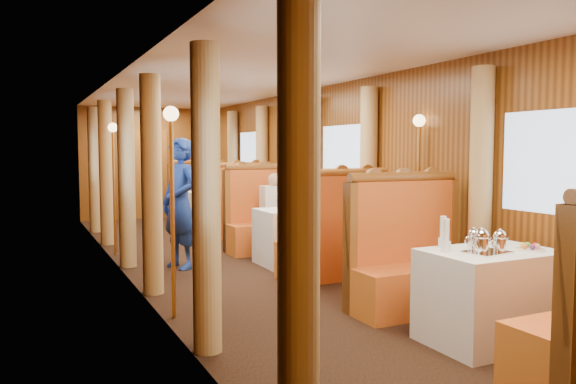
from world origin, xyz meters
TOP-DOWN VIEW (x-y plane):
  - floor at (0.00, 0.00)m, footprint 3.00×12.00m
  - ceiling at (0.00, 0.00)m, footprint 3.00×12.00m
  - wall_far at (0.00, 6.00)m, footprint 3.00×0.01m
  - wall_left at (-1.50, 0.00)m, footprint 0.01×12.00m
  - wall_right at (1.50, 0.00)m, footprint 0.01×12.00m
  - doorway_far at (0.00, 5.97)m, footprint 0.80×0.04m
  - table_near at (0.75, -3.50)m, footprint 1.05×0.72m
  - banquette_near_aft at (0.75, -2.49)m, footprint 1.30×0.55m
  - table_mid at (0.75, 0.00)m, footprint 1.05×0.72m
  - banquette_mid_fwd at (0.75, -1.01)m, footprint 1.30×0.55m
  - banquette_mid_aft at (0.75, 1.01)m, footprint 1.30×0.55m
  - table_far at (0.75, 3.50)m, footprint 1.05×0.72m
  - banquette_far_fwd at (0.75, 2.49)m, footprint 1.30×0.55m
  - banquette_far_aft at (0.75, 4.51)m, footprint 1.30×0.55m
  - tea_tray at (0.62, -3.57)m, footprint 0.37×0.31m
  - teapot_left at (0.56, -3.58)m, footprint 0.20×0.16m
  - teapot_right at (0.72, -3.61)m, footprint 0.18×0.15m
  - teapot_back at (0.64, -3.41)m, footprint 0.17×0.13m
  - fruit_plate at (1.03, -3.63)m, footprint 0.23×0.23m
  - cup_inboard at (0.37, -3.39)m, footprint 0.08×0.08m
  - cup_outboard at (0.47, -3.24)m, footprint 0.08×0.08m
  - rose_vase_mid at (0.76, 0.00)m, footprint 0.06×0.06m
  - rose_vase_far at (0.77, 3.47)m, footprint 0.06×0.06m
  - window_left_near at (-1.49, -3.50)m, footprint 0.01×1.20m
  - curtain_left_near_a at (-1.38, -4.28)m, footprint 0.22×0.22m
  - curtain_left_near_b at (-1.38, -2.72)m, footprint 0.22×0.22m
  - window_right_near at (1.49, -3.50)m, footprint 0.01×1.20m
  - curtain_right_near_b at (1.38, -2.72)m, footprint 0.22×0.22m
  - window_left_mid at (-1.49, 0.00)m, footprint 0.01×1.20m
  - curtain_left_mid_a at (-1.38, -0.78)m, footprint 0.22×0.22m
  - curtain_left_mid_b at (-1.38, 0.78)m, footprint 0.22×0.22m
  - window_right_mid at (1.49, 0.00)m, footprint 0.01×1.20m
  - curtain_right_mid_a at (1.38, -0.78)m, footprint 0.22×0.22m
  - curtain_right_mid_b at (1.38, 0.78)m, footprint 0.22×0.22m
  - window_left_far at (-1.49, 3.50)m, footprint 0.01×1.20m
  - curtain_left_far_a at (-1.38, 2.72)m, footprint 0.22×0.22m
  - curtain_left_far_b at (-1.38, 4.28)m, footprint 0.22×0.22m
  - window_right_far at (1.49, 3.50)m, footprint 0.01×1.20m
  - curtain_right_far_a at (1.38, 2.72)m, footprint 0.22×0.22m
  - curtain_right_far_b at (1.38, 4.28)m, footprint 0.22×0.22m
  - sconce_left_fore at (-1.40, -1.75)m, footprint 0.14×0.14m
  - sconce_right_fore at (1.40, -1.75)m, footprint 0.14×0.14m
  - sconce_left_aft at (-1.40, 1.75)m, footprint 0.14×0.14m
  - sconce_right_aft at (1.40, 1.75)m, footprint 0.14×0.14m
  - steward at (-0.77, 0.39)m, footprint 0.60×0.73m
  - passenger at (0.75, 0.72)m, footprint 0.40×0.44m

SIDE VIEW (x-z plane):
  - floor at x=0.00m, z-range -0.01..0.01m
  - table_near at x=0.75m, z-range 0.00..0.75m
  - table_mid at x=0.75m, z-range 0.00..0.75m
  - table_far at x=0.75m, z-range 0.00..0.75m
  - banquette_near_aft at x=0.75m, z-range -0.25..1.09m
  - banquette_mid_fwd at x=0.75m, z-range -0.25..1.09m
  - banquette_mid_aft at x=0.75m, z-range -0.25..1.09m
  - banquette_far_fwd at x=0.75m, z-range -0.25..1.09m
  - banquette_far_aft at x=0.75m, z-range -0.25..1.09m
  - passenger at x=0.75m, z-range 0.36..1.12m
  - tea_tray at x=0.62m, z-range 0.75..0.76m
  - fruit_plate at x=1.03m, z-range 0.74..0.80m
  - teapot_back at x=0.64m, z-range 0.75..0.88m
  - teapot_right at x=0.72m, z-range 0.75..0.89m
  - teapot_left at x=0.56m, z-range 0.75..0.90m
  - steward at x=-0.77m, z-range 0.00..1.71m
  - cup_inboard at x=0.37m, z-range 0.72..0.99m
  - cup_outboard at x=0.47m, z-range 0.72..0.99m
  - rose_vase_mid at x=0.76m, z-range 0.75..1.11m
  - rose_vase_far at x=0.77m, z-range 0.75..1.11m
  - doorway_far at x=0.00m, z-range 0.00..2.00m
  - curtain_left_near_a at x=-1.38m, z-range 0.00..2.35m
  - curtain_left_near_b at x=-1.38m, z-range 0.00..2.35m
  - curtain_right_near_b at x=1.38m, z-range 0.00..2.35m
  - curtain_left_mid_a at x=-1.38m, z-range 0.00..2.35m
  - curtain_left_mid_b at x=-1.38m, z-range 0.00..2.35m
  - curtain_right_mid_a at x=1.38m, z-range 0.00..2.35m
  - curtain_right_mid_b at x=1.38m, z-range 0.00..2.35m
  - curtain_left_far_a at x=-1.38m, z-range 0.00..2.35m
  - curtain_left_far_b at x=-1.38m, z-range 0.00..2.35m
  - curtain_right_far_a at x=1.38m, z-range 0.00..2.35m
  - curtain_right_far_b at x=1.38m, z-range 0.00..2.35m
  - wall_far at x=0.00m, z-range 0.00..2.50m
  - wall_left at x=-1.50m, z-range 0.00..2.50m
  - wall_right at x=1.50m, z-range 0.00..2.50m
  - sconce_left_fore at x=-1.40m, z-range 0.41..2.36m
  - sconce_right_fore at x=1.40m, z-range 0.41..2.36m
  - sconce_left_aft at x=-1.40m, z-range 0.41..2.36m
  - sconce_right_aft at x=1.40m, z-range 0.41..2.36m
  - window_left_near at x=-1.49m, z-range 1.00..1.90m
  - window_right_near at x=1.49m, z-range 1.00..1.90m
  - window_left_mid at x=-1.49m, z-range 1.00..1.90m
  - window_right_mid at x=1.49m, z-range 1.00..1.90m
  - window_left_far at x=-1.49m, z-range 1.00..1.90m
  - window_right_far at x=1.49m, z-range 1.00..1.90m
  - ceiling at x=0.00m, z-range 2.49..2.51m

